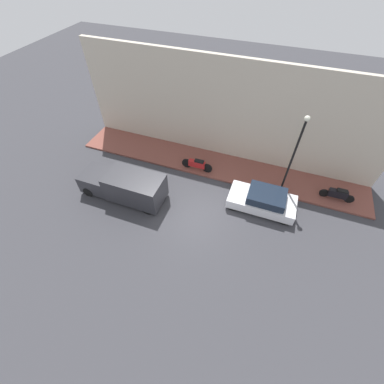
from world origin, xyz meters
TOP-DOWN VIEW (x-y plane):
  - ground_plane at (0.00, 0.00)m, footprint 60.00×60.00m
  - sidewalk at (4.48, 0.00)m, footprint 2.63×19.52m
  - building_facade at (5.94, 0.00)m, footprint 0.30×19.52m
  - parked_car at (1.93, -3.52)m, footprint 1.80×3.82m
  - delivery_van at (-0.02, 4.45)m, footprint 1.84×5.14m
  - motorcycle_black at (3.96, -7.60)m, footprint 0.30×1.94m
  - motorcycle_red at (3.56, 1.10)m, footprint 0.30×2.10m
  - streetlamp at (3.55, -4.41)m, footprint 0.29×0.29m

SIDE VIEW (x-z plane):
  - ground_plane at x=0.00m, z-range 0.00..0.00m
  - sidewalk at x=4.48m, z-range 0.00..0.12m
  - motorcycle_black at x=3.96m, z-range 0.15..0.98m
  - motorcycle_red at x=3.56m, z-range 0.17..0.99m
  - parked_car at x=1.93m, z-range -0.03..1.22m
  - delivery_van at x=-0.02m, z-range 0.02..1.78m
  - streetlamp at x=3.55m, z-range 0.65..5.84m
  - building_facade at x=5.94m, z-range 0.00..6.65m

